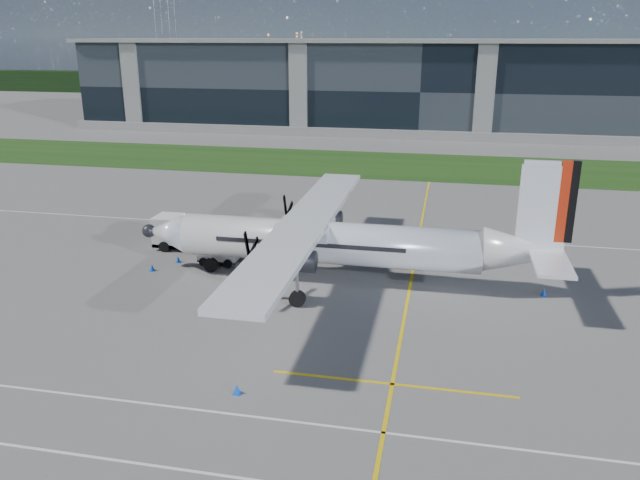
{
  "coord_description": "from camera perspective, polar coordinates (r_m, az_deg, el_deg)",
  "views": [
    {
      "loc": [
        4.95,
        -32.87,
        16.24
      ],
      "look_at": [
        -3.43,
        7.63,
        2.6
      ],
      "focal_mm": 35.0,
      "sensor_mm": 36.0,
      "label": 1
    }
  ],
  "objects": [
    {
      "name": "ground",
      "position": [
        74.83,
        7.66,
        5.55
      ],
      "size": [
        400.0,
        400.0,
        0.0
      ],
      "primitive_type": "plane",
      "color": "#615E5C",
      "rests_on": "ground"
    },
    {
      "name": "grass_strip",
      "position": [
        82.63,
        8.09,
        6.75
      ],
      "size": [
        400.0,
        18.0,
        0.04
      ],
      "primitive_type": "cube",
      "color": "#173D10",
      "rests_on": "ground"
    },
    {
      "name": "terminal_building",
      "position": [
        113.32,
        9.42,
        13.59
      ],
      "size": [
        120.0,
        20.0,
        15.0
      ],
      "primitive_type": "cube",
      "color": "black",
      "rests_on": "ground"
    },
    {
      "name": "tree_line",
      "position": [
        173.45,
        10.32,
        13.59
      ],
      "size": [
        400.0,
        6.0,
        6.0
      ],
      "primitive_type": "cube",
      "color": "black",
      "rests_on": "ground"
    },
    {
      "name": "pylon_west",
      "position": [
        201.65,
        -13.87,
        17.4
      ],
      "size": [
        9.0,
        4.6,
        30.0
      ],
      "primitive_type": null,
      "color": "gray",
      "rests_on": "ground"
    },
    {
      "name": "yellow_taxiway_centerline",
      "position": [
        45.89,
        8.5,
        -2.68
      ],
      "size": [
        0.2,
        70.0,
        0.01
      ],
      "primitive_type": "cube",
      "color": "yellow",
      "rests_on": "ground"
    },
    {
      "name": "turboprop_aircraft",
      "position": [
        41.73,
        2.22,
        1.9
      ],
      "size": [
        28.97,
        30.04,
        9.01
      ],
      "primitive_type": null,
      "color": "white",
      "rests_on": "ground"
    },
    {
      "name": "fuel_tanker_truck",
      "position": [
        50.29,
        -11.59,
        0.71
      ],
      "size": [
        7.5,
        2.44,
        2.81
      ],
      "primitive_type": null,
      "color": "white",
      "rests_on": "ground"
    },
    {
      "name": "baggage_tug",
      "position": [
        47.02,
        -9.19,
        -0.97
      ],
      "size": [
        3.16,
        1.9,
        1.9
      ],
      "primitive_type": null,
      "color": "white",
      "rests_on": "ground"
    },
    {
      "name": "ground_crew_person",
      "position": [
        41.87,
        -7.28,
        -3.3
      ],
      "size": [
        0.6,
        0.82,
        1.93
      ],
      "primitive_type": "imported",
      "rotation": [
        0.0,
        0.0,
        1.62
      ],
      "color": "#F25907",
      "rests_on": "ground"
    },
    {
      "name": "safety_cone_tail",
      "position": [
        43.44,
        19.79,
        -4.49
      ],
      "size": [
        0.36,
        0.36,
        0.5
      ],
      "primitive_type": "cone",
      "color": "blue",
      "rests_on": "ground"
    },
    {
      "name": "safety_cone_portwing",
      "position": [
        30.67,
        -7.6,
        -13.36
      ],
      "size": [
        0.36,
        0.36,
        0.5
      ],
      "primitive_type": "cone",
      "color": "blue",
      "rests_on": "ground"
    },
    {
      "name": "safety_cone_nose_stbd",
      "position": [
        47.93,
        -12.85,
        -1.71
      ],
      "size": [
        0.36,
        0.36,
        0.5
      ],
      "primitive_type": "cone",
      "color": "blue",
      "rests_on": "ground"
    },
    {
      "name": "safety_cone_nose_port",
      "position": [
        46.69,
        -15.1,
        -2.44
      ],
      "size": [
        0.36,
        0.36,
        0.5
      ],
      "primitive_type": "cone",
      "color": "blue",
      "rests_on": "ground"
    },
    {
      "name": "safety_cone_stbdwing",
      "position": [
        58.3,
        1.87,
        2.32
      ],
      "size": [
        0.36,
        0.36,
        0.5
      ],
      "primitive_type": "cone",
      "color": "blue",
      "rests_on": "ground"
    }
  ]
}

